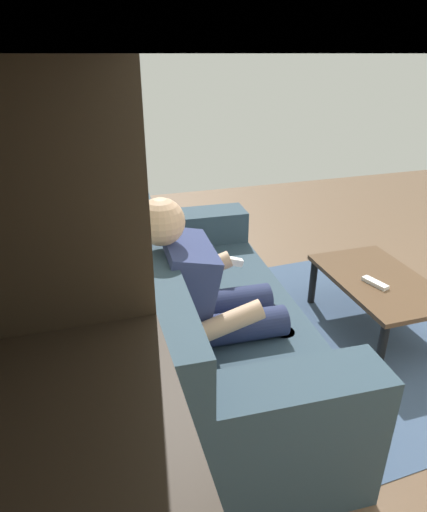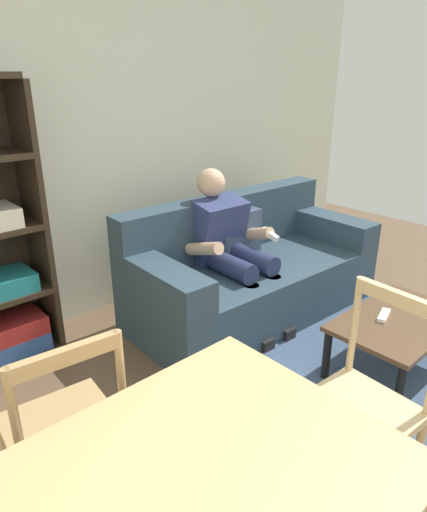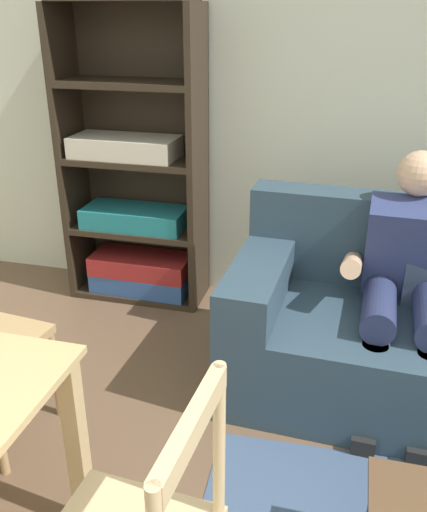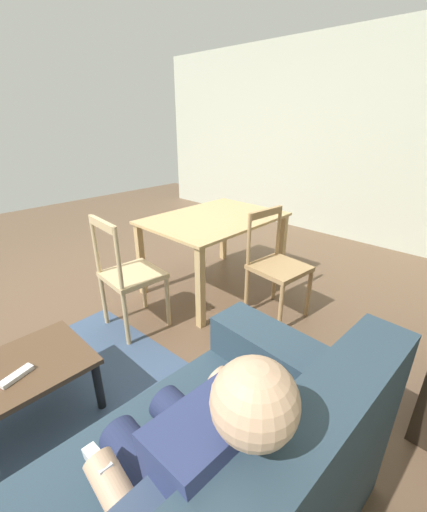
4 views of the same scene
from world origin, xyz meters
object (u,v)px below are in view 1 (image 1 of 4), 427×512
person_lounging (209,302)px  tv_remote (375,283)px  couch (202,323)px  coffee_table (379,286)px

person_lounging → tv_remote: bearing=-77.8°
couch → coffee_table: bearing=-85.5°
couch → person_lounging: size_ratio=1.78×
person_lounging → coffee_table: 1.27m
couch → person_lounging: 0.33m
couch → coffee_table: (0.09, -1.18, -0.01)m
coffee_table → tv_remote: size_ratio=5.19×
couch → tv_remote: 1.11m
couch → tv_remote: size_ratio=11.84×
couch → tv_remote: couch is taller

